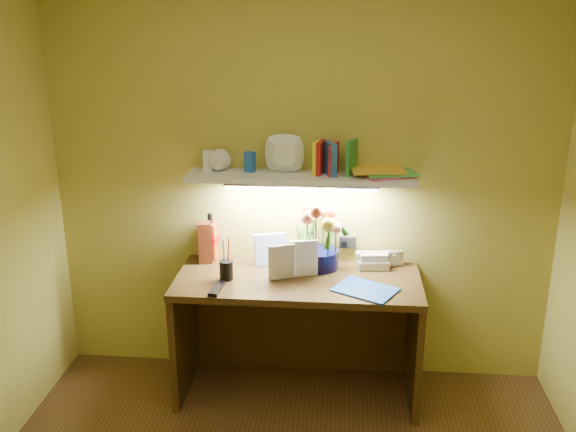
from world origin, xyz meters
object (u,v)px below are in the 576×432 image
object	(u,v)px
desk_clock	(395,258)
telephone	(373,259)
flower_bouquet	(320,237)
whisky_bottle	(211,236)
desk	(298,336)

from	to	relation	value
desk_clock	telephone	bearing A→B (deg)	-179.42
flower_bouquet	desk_clock	world-z (taller)	flower_bouquet
flower_bouquet	telephone	xyz separation A→B (m)	(0.32, 0.03, -0.14)
flower_bouquet	whisky_bottle	xyz separation A→B (m)	(-0.67, 0.08, -0.05)
flower_bouquet	whisky_bottle	world-z (taller)	flower_bouquet
desk_clock	flower_bouquet	bearing A→B (deg)	172.19
desk	telephone	bearing A→B (deg)	25.00
telephone	desk_clock	xyz separation A→B (m)	(0.13, 0.04, -0.01)
desk	whisky_bottle	xyz separation A→B (m)	(-0.55, 0.25, 0.52)
telephone	whisky_bottle	xyz separation A→B (m)	(-0.98, 0.05, 0.09)
flower_bouquet	desk	bearing A→B (deg)	-124.80
desk	telephone	world-z (taller)	telephone
telephone	desk_clock	size ratio (longest dim) A/B	1.95
telephone	desk_clock	world-z (taller)	telephone
flower_bouquet	telephone	size ratio (longest dim) A/B	2.20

